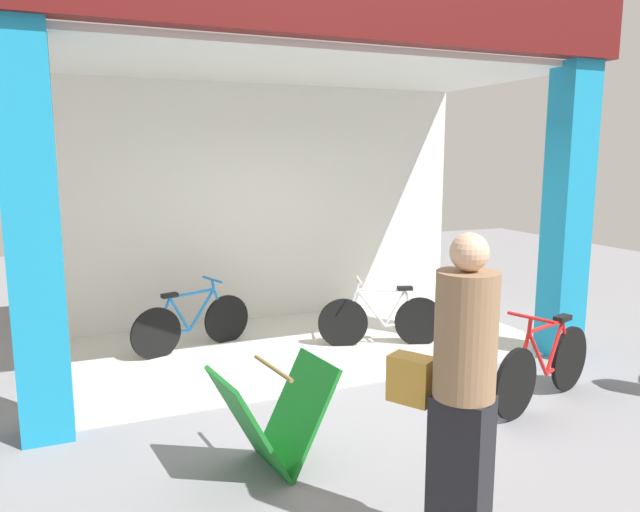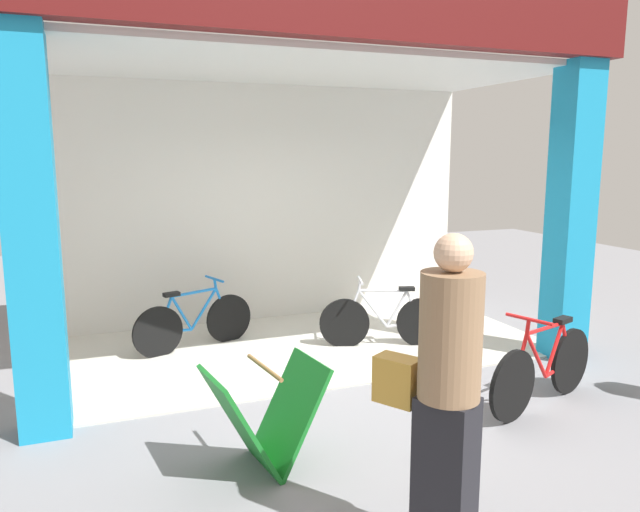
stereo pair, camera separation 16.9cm
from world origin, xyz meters
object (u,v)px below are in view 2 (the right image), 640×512
object	(u,v)px
bicycle_parked_0	(544,369)
sandwich_board_sign	(265,417)
bicycle_inside_0	(194,322)
pedestrian_2	(445,395)
bicycle_inside_1	(383,320)

from	to	relation	value
bicycle_parked_0	sandwich_board_sign	xyz separation A→B (m)	(-2.52, -0.14, 0.03)
bicycle_inside_0	pedestrian_2	xyz separation A→B (m)	(0.68, -3.98, 0.60)
bicycle_inside_1	bicycle_parked_0	world-z (taller)	bicycle_parked_0
sandwich_board_sign	bicycle_inside_1	bearing A→B (deg)	46.65
bicycle_parked_0	pedestrian_2	bearing A→B (deg)	-143.97
bicycle_inside_1	bicycle_parked_0	size ratio (longest dim) A/B	0.94
bicycle_parked_0	bicycle_inside_0	bearing A→B (deg)	134.49
sandwich_board_sign	pedestrian_2	world-z (taller)	pedestrian_2
bicycle_inside_1	pedestrian_2	world-z (taller)	pedestrian_2
bicycle_inside_0	bicycle_parked_0	world-z (taller)	bicycle_parked_0
bicycle_inside_0	sandwich_board_sign	size ratio (longest dim) A/B	1.61
bicycle_inside_0	bicycle_inside_1	world-z (taller)	bicycle_inside_1
bicycle_parked_0	sandwich_board_sign	bearing A→B (deg)	-176.76
bicycle_parked_0	sandwich_board_sign	world-z (taller)	bicycle_parked_0
bicycle_parked_0	bicycle_inside_1	bearing A→B (deg)	105.97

